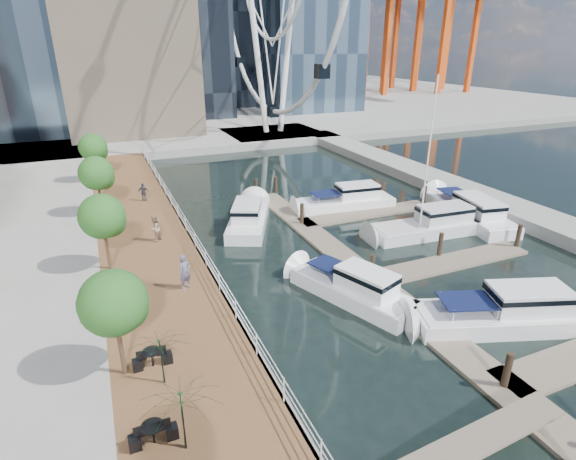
% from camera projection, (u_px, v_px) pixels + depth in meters
% --- Properties ---
extents(ground, '(520.00, 520.00, 0.00)m').
position_uv_depth(ground, '(414.00, 378.00, 19.35)').
color(ground, black).
rests_on(ground, ground).
extents(boardwalk, '(6.00, 60.00, 1.00)m').
position_uv_depth(boardwalk, '(151.00, 262.00, 28.60)').
color(boardwalk, brown).
rests_on(boardwalk, ground).
extents(seawall, '(0.25, 60.00, 1.00)m').
position_uv_depth(seawall, '(198.00, 254.00, 29.69)').
color(seawall, '#595954').
rests_on(seawall, ground).
extents(land_far, '(200.00, 114.00, 1.00)m').
position_uv_depth(land_far, '(140.00, 103.00, 105.69)').
color(land_far, gray).
rests_on(land_far, ground).
extents(breakwater, '(4.00, 60.00, 1.00)m').
position_uv_depth(breakwater, '(452.00, 187.00, 43.42)').
color(breakwater, gray).
rests_on(breakwater, ground).
extents(pier, '(14.00, 12.00, 1.00)m').
position_uv_depth(pier, '(273.00, 135.00, 68.38)').
color(pier, gray).
rests_on(pier, ground).
extents(railing, '(0.10, 60.00, 1.05)m').
position_uv_depth(railing, '(195.00, 240.00, 29.26)').
color(railing, white).
rests_on(railing, boardwalk).
extents(floating_docks, '(16.00, 34.00, 2.60)m').
position_uv_depth(floating_docks, '(417.00, 248.00, 30.53)').
color(floating_docks, '#6D6051').
rests_on(floating_docks, ground).
extents(port_cranes, '(40.00, 52.00, 38.00)m').
position_uv_depth(port_cranes, '(402.00, 16.00, 117.52)').
color(port_cranes, '#D84C14').
rests_on(port_cranes, ground).
extents(street_trees, '(2.60, 42.60, 4.60)m').
position_uv_depth(street_trees, '(102.00, 217.00, 25.42)').
color(street_trees, '#3F2B1C').
rests_on(street_trees, ground).
extents(yacht_foreground, '(10.36, 5.86, 2.15)m').
position_uv_depth(yacht_foreground, '(502.00, 325.00, 22.99)').
color(yacht_foreground, white).
rests_on(yacht_foreground, ground).
extents(pedestrian_near, '(0.86, 0.76, 1.98)m').
position_uv_depth(pedestrian_near, '(185.00, 272.00, 24.15)').
color(pedestrian_near, '#504F69').
rests_on(pedestrian_near, boardwalk).
extents(pedestrian_mid, '(1.10, 1.13, 1.83)m').
position_uv_depth(pedestrian_mid, '(155.00, 228.00, 30.03)').
color(pedestrian_mid, gray).
rests_on(pedestrian_mid, boardwalk).
extents(pedestrian_far, '(0.97, 0.76, 1.54)m').
position_uv_depth(pedestrian_far, '(144.00, 192.00, 37.89)').
color(pedestrian_far, '#30353C').
rests_on(pedestrian_far, boardwalk).
extents(moored_yachts, '(22.64, 31.76, 11.50)m').
position_uv_depth(moored_yachts, '(416.00, 239.00, 33.19)').
color(moored_yachts, silver).
rests_on(moored_yachts, ground).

